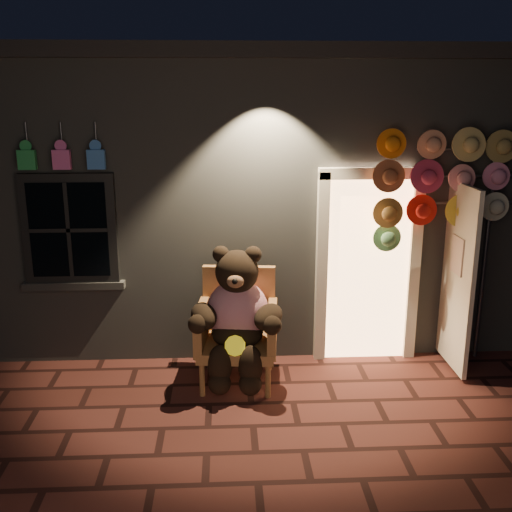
{
  "coord_description": "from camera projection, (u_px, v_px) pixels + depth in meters",
  "views": [
    {
      "loc": [
        -0.23,
        -4.89,
        2.98
      ],
      "look_at": [
        0.08,
        1.0,
        1.35
      ],
      "focal_mm": 42.0,
      "sensor_mm": 36.0,
      "label": 1
    }
  ],
  "objects": [
    {
      "name": "shop_building",
      "position": [
        241.0,
        178.0,
        8.89
      ],
      "size": [
        7.3,
        5.95,
        3.51
      ],
      "color": "slate",
      "rests_on": "ground"
    },
    {
      "name": "teddy_bear",
      "position": [
        237.0,
        316.0,
        6.09
      ],
      "size": [
        1.03,
        0.84,
        1.42
      ],
      "rotation": [
        0.0,
        0.0,
        -0.1
      ],
      "color": "#AA1234",
      "rests_on": "ground"
    },
    {
      "name": "hat_rack",
      "position": [
        442.0,
        184.0,
        6.3
      ],
      "size": [
        1.6,
        0.22,
        2.6
      ],
      "color": "#59595E",
      "rests_on": "ground"
    },
    {
      "name": "ground",
      "position": [
        253.0,
        426.0,
        5.51
      ],
      "size": [
        60.0,
        60.0,
        0.0
      ],
      "primitive_type": "plane",
      "color": "#4D221D",
      "rests_on": "ground"
    },
    {
      "name": "wicker_armchair",
      "position": [
        238.0,
        327.0,
        6.28
      ],
      "size": [
        0.88,
        0.81,
        1.18
      ],
      "rotation": [
        0.0,
        0.0,
        -0.1
      ],
      "color": "#A97341",
      "rests_on": "ground"
    }
  ]
}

